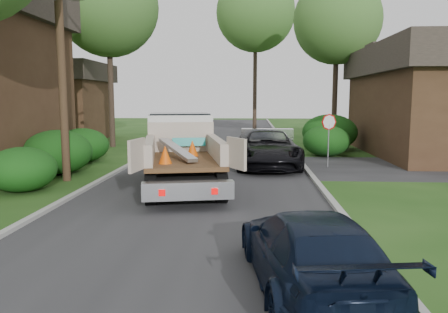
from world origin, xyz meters
name	(u,v)px	position (x,y,z in m)	size (l,w,h in m)	color
ground	(190,218)	(0.00, 0.00, 0.00)	(120.00, 120.00, 0.00)	#1D4313
road	(218,163)	(0.00, 10.00, 0.00)	(8.00, 90.00, 0.02)	#28282B
curb_left	(136,161)	(-4.10, 10.00, 0.06)	(0.20, 90.00, 0.12)	#9E9E99
curb_right	(301,163)	(4.10, 10.00, 0.06)	(0.20, 90.00, 0.12)	#9E9E99
stop_sign	(329,129)	(5.20, 9.00, 1.78)	(0.71, 0.32, 2.48)	slate
utility_pole	(61,44)	(-5.48, 4.98, 5.17)	(2.42, 1.25, 10.00)	#382619
house_left_far	(56,100)	(-13.50, 22.00, 3.05)	(7.56, 7.56, 6.00)	#3D2719
hedge_left_a	(22,169)	(-6.20, 3.00, 0.77)	(2.34, 2.34, 1.53)	#133F0E
hedge_left_b	(58,152)	(-6.50, 6.50, 0.94)	(2.86, 2.86, 1.87)	#133F0E
hedge_left_c	(82,145)	(-6.80, 10.00, 0.85)	(2.60, 2.60, 1.70)	#133F0E
hedge_right_a	(326,141)	(5.80, 13.00, 0.85)	(2.60, 2.60, 1.70)	#133F0E
hedge_right_b	(330,132)	(6.50, 16.00, 1.10)	(3.38, 3.38, 2.21)	#133F0E
tree_left_far	(108,7)	(-7.50, 17.00, 8.98)	(6.40, 6.40, 12.20)	#2D2119
tree_right_far	(337,21)	(7.50, 20.00, 8.48)	(6.00, 6.00, 11.50)	#2D2119
tree_center_far	(256,12)	(2.00, 30.00, 10.98)	(7.20, 7.20, 14.60)	#2D2119
flatbed_truck	(181,146)	(-0.97, 4.77, 1.41)	(4.13, 7.25, 2.59)	black
black_pickup	(267,148)	(2.40, 9.03, 0.86)	(2.85, 6.18, 1.72)	black
navy_suv	(310,251)	(2.60, -4.28, 0.67)	(1.88, 4.63, 1.34)	black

